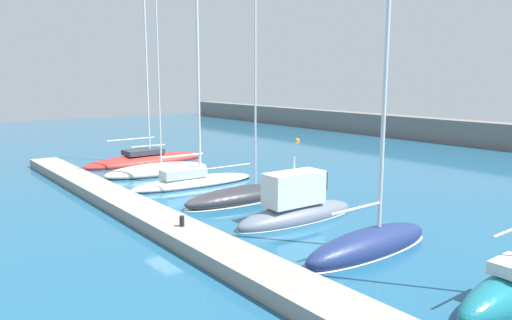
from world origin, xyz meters
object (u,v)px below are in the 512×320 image
at_px(sailboat_white_third, 193,179).
at_px(motorboat_slate_fifth, 297,209).
at_px(sailboat_ivory_second, 158,171).
at_px(sailboat_navy_sixth, 369,244).
at_px(sailboat_red_nearest, 146,160).
at_px(dock_bollard, 182,221).
at_px(mooring_buoy_orange, 297,141).
at_px(sailboat_charcoal_fourth, 242,196).

relative_size(sailboat_white_third, motorboat_slate_fifth, 2.20).
bearing_deg(sailboat_ivory_second, sailboat_navy_sixth, -87.09).
relative_size(sailboat_red_nearest, sailboat_white_third, 1.02).
bearing_deg(dock_bollard, mooring_buoy_orange, 129.28).
xyz_separation_m(sailboat_white_third, sailboat_navy_sixth, (14.33, -0.61, -0.05)).
bearing_deg(mooring_buoy_orange, motorboat_slate_fifth, -42.44).
bearing_deg(sailboat_red_nearest, mooring_buoy_orange, 7.13).
height_order(sailboat_red_nearest, dock_bollard, sailboat_red_nearest).
distance_m(mooring_buoy_orange, dock_bollard, 32.54).
xyz_separation_m(sailboat_red_nearest, mooring_buoy_orange, (-2.67, 18.49, -0.24)).
height_order(sailboat_navy_sixth, dock_bollard, sailboat_navy_sixth).
bearing_deg(sailboat_white_third, sailboat_ivory_second, 94.67).
height_order(motorboat_slate_fifth, sailboat_navy_sixth, sailboat_navy_sixth).
bearing_deg(sailboat_ivory_second, sailboat_red_nearest, 79.55).
height_order(sailboat_red_nearest, mooring_buoy_orange, sailboat_red_nearest).
bearing_deg(sailboat_charcoal_fourth, sailboat_red_nearest, 87.50).
bearing_deg(motorboat_slate_fifth, sailboat_navy_sixth, -95.83).
xyz_separation_m(sailboat_ivory_second, motorboat_slate_fifth, (14.19, 0.12, 0.35)).
bearing_deg(sailboat_ivory_second, mooring_buoy_orange, 24.68).
bearing_deg(mooring_buoy_orange, sailboat_charcoal_fourth, -48.96).
xyz_separation_m(mooring_buoy_orange, dock_bollard, (20.60, -25.18, 0.79)).
bearing_deg(motorboat_slate_fifth, sailboat_charcoal_fourth, 92.45).
relative_size(sailboat_charcoal_fourth, motorboat_slate_fifth, 1.96).
bearing_deg(motorboat_slate_fifth, dock_bollard, 173.50).
distance_m(sailboat_ivory_second, mooring_buoy_orange, 21.00).
bearing_deg(sailboat_navy_sixth, sailboat_ivory_second, 88.00).
relative_size(sailboat_charcoal_fourth, sailboat_navy_sixth, 1.20).
xyz_separation_m(sailboat_ivory_second, sailboat_white_third, (4.71, 0.07, 0.18)).
xyz_separation_m(sailboat_navy_sixth, dock_bollard, (-5.68, -4.94, 0.45)).
relative_size(sailboat_charcoal_fourth, dock_bollard, 30.28).
bearing_deg(sailboat_ivory_second, motorboat_slate_fifth, -84.98).
relative_size(sailboat_navy_sixth, mooring_buoy_orange, 19.50).
distance_m(sailboat_white_third, sailboat_navy_sixth, 14.34).
xyz_separation_m(sailboat_charcoal_fourth, dock_bollard, (3.51, -5.56, 0.44)).
height_order(sailboat_charcoal_fourth, motorboat_slate_fifth, sailboat_charcoal_fourth).
bearing_deg(dock_bollard, sailboat_navy_sixth, 41.01).
xyz_separation_m(sailboat_red_nearest, sailboat_navy_sixth, (23.60, -1.76, 0.10)).
bearing_deg(sailboat_charcoal_fourth, motorboat_slate_fifth, -87.46).
distance_m(sailboat_charcoal_fourth, dock_bollard, 6.59).
relative_size(sailboat_ivory_second, sailboat_navy_sixth, 1.22).
distance_m(sailboat_red_nearest, dock_bollard, 19.14).
relative_size(motorboat_slate_fifth, sailboat_navy_sixth, 0.61).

